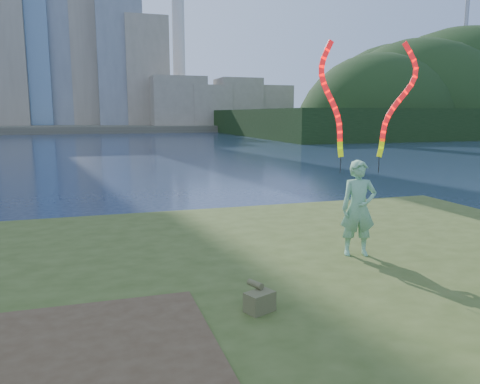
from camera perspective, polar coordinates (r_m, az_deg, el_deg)
name	(u,v)px	position (r m, az deg, el deg)	size (l,w,h in m)	color
ground	(204,297)	(8.87, -4.40, -12.64)	(320.00, 320.00, 0.00)	#17233A
grassy_knoll	(242,335)	(6.71, 0.21, -17.06)	(20.00, 18.00, 0.80)	#39491A
dirt_patch	(66,361)	(5.45, -20.49, -18.78)	(3.20, 3.00, 0.02)	#47331E
far_shore	(101,127)	(103.06, -16.56, 7.59)	(320.00, 40.00, 1.20)	#514B3B
wooded_hill	(456,132)	(91.64, 24.82, 6.65)	(78.00, 50.00, 63.00)	black
woman_with_ribbons	(359,179)	(8.60, 14.36, 1.59)	(2.02, 0.69, 4.10)	#1B7734
canvas_bag	(259,300)	(6.23, 2.37, -13.07)	(0.43, 0.49, 0.35)	#4C4628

